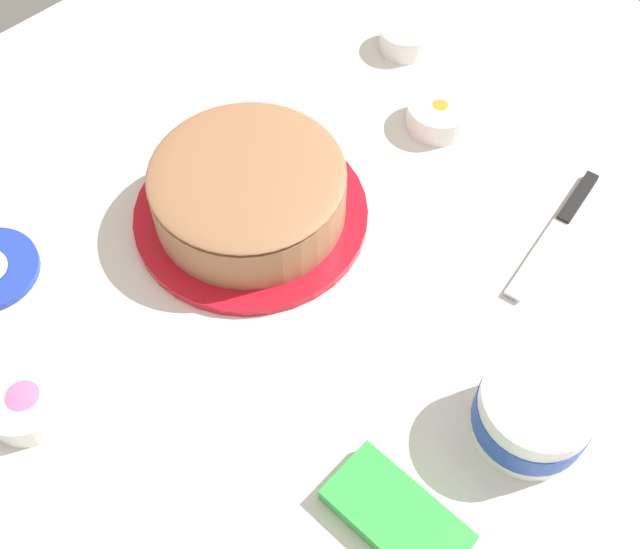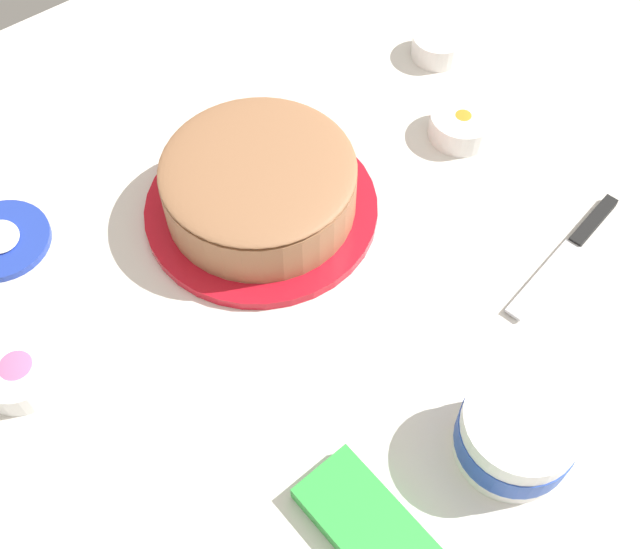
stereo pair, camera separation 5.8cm
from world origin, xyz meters
TOP-DOWN VIEW (x-y plane):
  - ground_plane at (0.00, 0.00)m, footprint 1.54×1.54m
  - frosted_cake at (0.22, -0.02)m, footprint 0.30×0.30m
  - frosting_tub at (-0.21, -0.04)m, footprint 0.13×0.13m
  - frosting_tub_lid at (0.39, 0.27)m, footprint 0.13×0.13m
  - spreading_knife at (-0.07, -0.30)m, footprint 0.06×0.24m
  - sprinkle_bowl_orange at (0.16, -0.33)m, footprint 0.09×0.09m
  - sprinkle_bowl_rainbow at (0.30, -0.41)m, footprint 0.08×0.08m
  - sprinkle_bowl_pink at (0.19, 0.33)m, footprint 0.09×0.09m
  - candy_box_lower at (-0.18, 0.13)m, footprint 0.15×0.08m

SIDE VIEW (x-z plane):
  - ground_plane at x=0.00m, z-range 0.00..0.00m
  - spreading_knife at x=-0.07m, z-range 0.00..0.01m
  - frosting_tub_lid at x=0.39m, z-range 0.00..0.01m
  - candy_box_lower at x=-0.18m, z-range 0.00..0.02m
  - sprinkle_bowl_pink at x=0.19m, z-range 0.00..0.04m
  - sprinkle_bowl_rainbow at x=0.30m, z-range 0.00..0.04m
  - sprinkle_bowl_orange at x=0.16m, z-range 0.00..0.04m
  - frosting_tub at x=-0.21m, z-range 0.00..0.08m
  - frosted_cake at x=0.22m, z-range 0.00..0.09m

